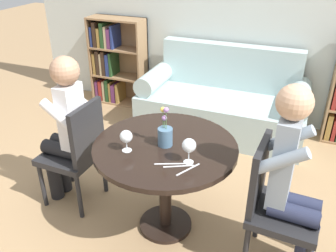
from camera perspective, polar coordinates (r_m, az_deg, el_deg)
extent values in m
plane|color=tan|center=(2.85, -0.39, -15.61)|extent=(16.00, 16.00, 0.00)
cube|color=silver|center=(4.13, 11.29, 19.01)|extent=(5.20, 0.05, 2.70)
cylinder|color=black|center=(2.42, -0.44, -3.39)|extent=(0.99, 0.99, 0.03)
cylinder|color=black|center=(2.62, -0.41, -9.90)|extent=(0.09, 0.09, 0.66)
cylinder|color=black|center=(2.84, -0.39, -15.39)|extent=(0.40, 0.40, 0.03)
cube|color=#A8C1C1|center=(4.03, 8.41, 1.91)|extent=(1.80, 0.80, 0.42)
cube|color=#A8C1C1|center=(4.15, 9.97, 9.44)|extent=(1.58, 0.16, 0.50)
cylinder|color=#A8C1C1|center=(4.13, -2.00, 7.72)|extent=(0.22, 0.72, 0.22)
cylinder|color=#A8C1C1|center=(3.82, 20.28, 4.17)|extent=(0.22, 0.72, 0.22)
cube|color=#93704C|center=(4.75, -7.18, 10.58)|extent=(0.71, 0.02, 1.11)
cube|color=#93704C|center=(4.82, -11.58, 10.48)|extent=(0.02, 0.28, 1.11)
cube|color=#93704C|center=(4.49, -4.04, 9.68)|extent=(0.02, 0.28, 1.11)
cube|color=#93704C|center=(4.84, -7.52, 4.00)|extent=(0.67, 0.28, 0.02)
cube|color=#93704C|center=(4.70, -7.80, 8.02)|extent=(0.67, 0.28, 0.02)
cube|color=#93704C|center=(4.59, -8.09, 12.26)|extent=(0.67, 0.28, 0.02)
cube|color=#93704C|center=(4.51, -8.41, 16.67)|extent=(0.67, 0.28, 0.02)
cube|color=#602D5B|center=(4.92, -10.74, 5.97)|extent=(0.04, 0.23, 0.26)
cube|color=maroon|center=(4.89, -10.18, 5.91)|extent=(0.05, 0.23, 0.26)
cube|color=tan|center=(4.87, -9.68, 5.87)|extent=(0.03, 0.23, 0.27)
cube|color=#234723|center=(4.84, -9.19, 5.93)|extent=(0.04, 0.23, 0.30)
cube|color=olive|center=(4.82, -8.73, 5.70)|extent=(0.03, 0.23, 0.26)
cube|color=#602D5B|center=(4.81, -8.22, 5.50)|extent=(0.05, 0.23, 0.24)
cube|color=olive|center=(4.78, -7.63, 5.51)|extent=(0.04, 0.23, 0.26)
cube|color=olive|center=(4.80, -11.13, 10.03)|extent=(0.04, 0.23, 0.27)
cube|color=#332319|center=(4.76, -10.59, 10.19)|extent=(0.05, 0.23, 0.31)
cube|color=tan|center=(4.75, -10.13, 9.98)|extent=(0.03, 0.23, 0.28)
cube|color=#332319|center=(4.72, -9.72, 10.10)|extent=(0.05, 0.23, 0.31)
cube|color=navy|center=(4.70, -9.12, 9.86)|extent=(0.05, 0.23, 0.28)
cube|color=#234723|center=(4.68, -8.66, 9.93)|extent=(0.03, 0.23, 0.30)
cube|color=navy|center=(4.71, -11.58, 14.05)|extent=(0.03, 0.23, 0.24)
cube|color=#332319|center=(4.67, -11.08, 14.38)|extent=(0.05, 0.23, 0.31)
cube|color=olive|center=(4.65, -10.47, 13.93)|extent=(0.04, 0.23, 0.23)
cube|color=#234723|center=(4.62, -9.94, 14.30)|extent=(0.05, 0.23, 0.30)
cube|color=tan|center=(4.60, -9.41, 14.04)|extent=(0.03, 0.23, 0.26)
cube|color=#602D5B|center=(4.58, -8.92, 13.86)|extent=(0.05, 0.23, 0.24)
cube|color=navy|center=(4.55, -8.42, 14.08)|extent=(0.03, 0.23, 0.28)
cube|color=#93704C|center=(4.09, 24.73, 5.22)|extent=(0.02, 0.28, 1.11)
cube|color=olive|center=(4.24, 24.38, 0.27)|extent=(0.05, 0.23, 0.29)
cube|color=maroon|center=(4.26, 25.10, -0.15)|extent=(0.04, 0.23, 0.24)
cube|color=maroon|center=(4.11, 25.25, 4.42)|extent=(0.04, 0.23, 0.24)
cylinder|color=#232326|center=(3.29, -15.44, -5.65)|extent=(0.04, 0.04, 0.40)
cylinder|color=#232326|center=(3.07, -19.47, -8.95)|extent=(0.04, 0.04, 0.40)
cylinder|color=#232326|center=(3.10, -10.17, -7.24)|extent=(0.04, 0.04, 0.40)
cylinder|color=#232326|center=(2.87, -14.04, -10.94)|extent=(0.04, 0.04, 0.40)
cube|color=#232326|center=(2.95, -15.32, -4.59)|extent=(0.43, 0.43, 0.05)
cube|color=#232326|center=(2.72, -12.81, -1.09)|extent=(0.05, 0.38, 0.45)
cylinder|color=#232326|center=(2.71, 21.85, -15.31)|extent=(0.04, 0.04, 0.40)
cylinder|color=#232326|center=(2.46, 12.34, -18.90)|extent=(0.04, 0.04, 0.40)
cylinder|color=#232326|center=(2.71, 14.23, -13.71)|extent=(0.04, 0.04, 0.40)
cube|color=#232326|center=(2.42, 18.14, -13.29)|extent=(0.44, 0.44, 0.05)
cube|color=#232326|center=(2.28, 14.37, -7.51)|extent=(0.06, 0.38, 0.45)
cylinder|color=black|center=(3.19, -16.55, -6.45)|extent=(0.11, 0.11, 0.45)
cylinder|color=black|center=(3.12, -17.79, -7.46)|extent=(0.11, 0.11, 0.45)
cylinder|color=black|center=(2.98, -15.61, -2.63)|extent=(0.30, 0.12, 0.11)
cylinder|color=black|center=(2.91, -16.91, -3.63)|extent=(0.30, 0.12, 0.11)
cube|color=white|center=(2.75, -15.21, 1.22)|extent=(0.13, 0.20, 0.53)
cylinder|color=white|center=(2.81, -13.77, 3.86)|extent=(0.29, 0.08, 0.23)
cylinder|color=white|center=(2.63, -17.19, 1.57)|extent=(0.29, 0.08, 0.23)
sphere|color=tan|center=(2.61, -16.23, 8.51)|extent=(0.21, 0.21, 0.21)
cylinder|color=#282D47|center=(2.51, 20.97, -18.32)|extent=(0.11, 0.11, 0.45)
cylinder|color=#282D47|center=(2.59, 21.25, -16.65)|extent=(0.11, 0.11, 0.45)
cylinder|color=#282D47|center=(2.33, 19.43, -13.06)|extent=(0.31, 0.13, 0.11)
cylinder|color=#282D47|center=(2.42, 19.78, -11.45)|extent=(0.31, 0.13, 0.11)
cube|color=#93A3B2|center=(2.20, 18.03, -5.71)|extent=(0.13, 0.21, 0.58)
cylinder|color=#93A3B2|center=(2.04, 17.84, -5.35)|extent=(0.29, 0.09, 0.23)
cylinder|color=#93A3B2|center=(2.27, 18.92, -1.88)|extent=(0.29, 0.09, 0.23)
sphere|color=tan|center=(2.02, 19.66, 3.59)|extent=(0.20, 0.20, 0.20)
cylinder|color=white|center=(2.36, -6.60, -3.89)|extent=(0.06, 0.06, 0.00)
cylinder|color=white|center=(2.34, -6.65, -3.13)|extent=(0.01, 0.01, 0.07)
sphere|color=white|center=(2.31, -6.74, -1.68)|extent=(0.08, 0.08, 0.08)
sphere|color=maroon|center=(2.31, -6.73, -1.90)|extent=(0.06, 0.06, 0.06)
cylinder|color=white|center=(2.23, 3.31, -5.79)|extent=(0.06, 0.06, 0.00)
cylinder|color=white|center=(2.21, 3.34, -4.85)|extent=(0.01, 0.01, 0.08)
sphere|color=white|center=(2.17, 3.39, -3.13)|extent=(0.09, 0.09, 0.09)
sphere|color=maroon|center=(2.17, 3.39, -3.38)|extent=(0.06, 0.06, 0.06)
cylinder|color=slate|center=(2.38, -0.33, -1.73)|extent=(0.10, 0.10, 0.13)
cylinder|color=#4C7A42|center=(2.33, -0.81, 1.22)|extent=(0.00, 0.01, 0.13)
sphere|color=#EACC4C|center=(2.30, -0.82, 2.66)|extent=(0.04, 0.04, 0.04)
cylinder|color=#4C7A42|center=(2.34, -0.59, 0.50)|extent=(0.01, 0.01, 0.07)
sphere|color=#9E70B2|center=(2.32, -0.59, 1.29)|extent=(0.04, 0.04, 0.04)
cylinder|color=#4C7A42|center=(2.31, -0.29, 1.08)|extent=(0.00, 0.01, 0.14)
sphere|color=#9E70B2|center=(2.28, -0.29, 2.63)|extent=(0.04, 0.04, 0.04)
cube|color=silver|center=(2.21, 0.25, -6.09)|extent=(0.18, 0.09, 0.00)
cube|color=silver|center=(2.19, 1.71, -6.46)|extent=(0.17, 0.10, 0.00)
cube|color=silver|center=(2.17, 3.24, -6.98)|extent=(0.10, 0.17, 0.00)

